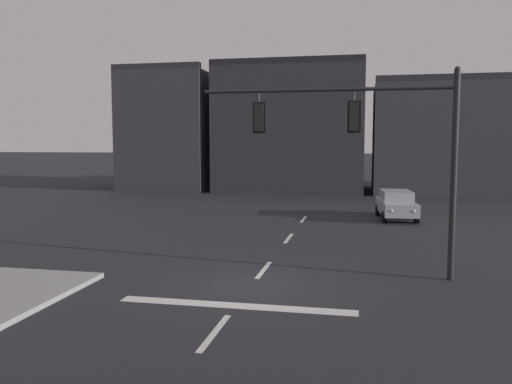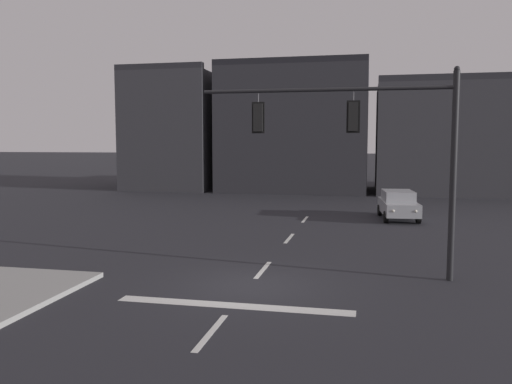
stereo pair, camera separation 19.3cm
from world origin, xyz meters
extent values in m
plane|color=#232328|center=(0.00, 0.00, 0.00)|extent=(400.00, 400.00, 0.00)
cube|color=silver|center=(0.00, -2.00, 0.00)|extent=(6.40, 0.50, 0.01)
cube|color=silver|center=(0.00, -4.00, 0.00)|extent=(0.16, 2.40, 0.01)
cube|color=silver|center=(0.00, 2.00, 0.00)|extent=(0.16, 2.40, 0.01)
cube|color=silver|center=(0.00, 8.00, 0.00)|extent=(0.16, 2.40, 0.01)
cube|color=silver|center=(0.00, 14.00, 0.00)|extent=(0.16, 2.40, 0.01)
cylinder|color=black|center=(5.99, 1.89, 3.23)|extent=(0.20, 0.20, 6.47)
cylinder|color=black|center=(2.02, 1.84, 5.97)|extent=(7.94, 0.22, 0.12)
sphere|color=black|center=(5.99, 1.89, 6.52)|extent=(0.18, 0.18, 0.18)
cylinder|color=#56565B|center=(2.93, 1.85, 5.74)|extent=(0.03, 0.03, 0.35)
cube|color=black|center=(2.93, 1.85, 5.11)|extent=(0.30, 0.24, 0.90)
sphere|color=green|center=(2.93, 1.98, 5.40)|extent=(0.20, 0.20, 0.20)
sphere|color=#2D2314|center=(2.93, 1.98, 5.11)|extent=(0.20, 0.20, 0.20)
sphere|color=black|center=(2.93, 1.98, 4.83)|extent=(0.20, 0.20, 0.20)
cube|color=black|center=(2.93, 1.83, 5.11)|extent=(0.42, 0.04, 1.02)
cylinder|color=#56565B|center=(-0.12, 1.81, 5.74)|extent=(0.03, 0.03, 0.35)
cube|color=black|center=(-0.12, 1.81, 5.11)|extent=(0.30, 0.24, 0.90)
sphere|color=green|center=(-0.12, 1.94, 5.40)|extent=(0.20, 0.20, 0.20)
sphere|color=#2D2314|center=(-0.12, 1.94, 5.11)|extent=(0.20, 0.20, 0.20)
sphere|color=black|center=(-0.12, 1.94, 4.83)|extent=(0.20, 0.20, 0.20)
cube|color=black|center=(-0.12, 1.79, 5.11)|extent=(0.42, 0.04, 1.02)
cube|color=#9EA0A5|center=(5.12, 15.15, 0.70)|extent=(2.20, 4.55, 0.70)
cube|color=#9EA0A5|center=(5.11, 15.30, 1.33)|extent=(1.82, 2.60, 0.56)
cube|color=#2D3842|center=(5.18, 14.53, 1.31)|extent=(1.54, 0.39, 0.47)
cube|color=#2D3842|center=(5.00, 16.46, 1.31)|extent=(1.53, 0.36, 0.46)
cylinder|color=black|center=(6.10, 13.78, 0.32)|extent=(0.28, 0.66, 0.64)
cylinder|color=black|center=(4.41, 13.62, 0.32)|extent=(0.28, 0.66, 0.64)
cylinder|color=black|center=(5.83, 16.67, 0.32)|extent=(0.28, 0.66, 0.64)
cylinder|color=black|center=(4.14, 16.52, 0.32)|extent=(0.28, 0.66, 0.64)
sphere|color=silver|center=(5.89, 13.03, 0.75)|extent=(0.16, 0.16, 0.16)
sphere|color=silver|center=(4.74, 12.92, 0.75)|extent=(0.16, 0.16, 0.16)
cube|color=maroon|center=(4.92, 17.32, 0.78)|extent=(1.37, 0.17, 0.12)
cube|color=#38383D|center=(-14.38, 34.12, 5.29)|extent=(7.99, 13.09, 10.57)
cube|color=#2B2B30|center=(-14.38, 27.87, 10.82)|extent=(7.99, 0.60, 0.50)
cube|color=#2D2D33|center=(-3.10, 32.63, 5.37)|extent=(12.83, 10.12, 10.73)
cube|color=black|center=(-3.10, 27.87, 10.98)|extent=(12.83, 0.60, 0.50)
cube|color=#38383D|center=(10.00, 32.51, 4.53)|extent=(11.82, 9.89, 9.06)
cube|color=#2B2B30|center=(10.00, 27.87, 9.31)|extent=(11.82, 0.60, 0.50)
camera|label=1|loc=(3.24, -15.11, 4.30)|focal=36.73mm
camera|label=2|loc=(3.43, -15.07, 4.30)|focal=36.73mm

